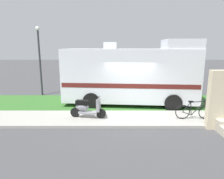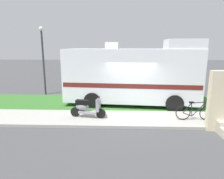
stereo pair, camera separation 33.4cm
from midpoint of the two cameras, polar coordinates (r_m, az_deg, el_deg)
ground_plane at (r=10.46m, az=4.24°, el=-6.26°), size 80.00×80.00×0.00m
sidewalk at (r=9.31m, az=4.75°, el=-8.24°), size 24.00×2.00×0.12m
grass_strip at (r=11.88m, az=3.75°, el=-3.78°), size 24.00×3.40×0.08m
motorhome_rv at (r=11.47m, az=4.94°, el=4.33°), size 7.46×3.08×3.66m
scooter at (r=9.21m, az=-8.01°, el=-5.16°), size 1.64×0.56×0.97m
bicycle at (r=9.61m, az=21.61°, el=-5.74°), size 1.68×0.52×0.88m
pickup_truck_near at (r=15.83m, az=7.10°, el=3.49°), size 5.34×2.13×1.75m
street_lamp_post at (r=14.40m, az=-20.25°, el=9.22°), size 0.28×0.28×4.56m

